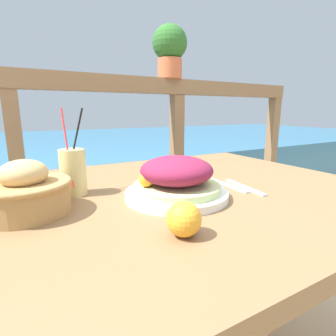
% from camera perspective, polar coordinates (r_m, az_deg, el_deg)
% --- Properties ---
extents(patio_table, '(1.15, 0.94, 0.70)m').
position_cam_1_polar(patio_table, '(0.84, 3.75, -9.70)').
color(patio_table, olive).
rests_on(patio_table, ground_plane).
extents(railing_fence, '(2.80, 0.08, 1.12)m').
position_cam_1_polar(railing_fence, '(1.52, -12.98, 6.90)').
color(railing_fence, brown).
rests_on(railing_fence, ground_plane).
extents(sea_backdrop, '(12.00, 4.00, 0.53)m').
position_cam_1_polar(sea_backdrop, '(4.03, -22.74, 1.84)').
color(sea_backdrop, teal).
rests_on(sea_backdrop, ground_plane).
extents(salad_plate, '(0.28, 0.28, 0.11)m').
position_cam_1_polar(salad_plate, '(0.70, 1.87, -2.67)').
color(salad_plate, white).
rests_on(salad_plate, patio_table).
extents(drink_glass, '(0.07, 0.08, 0.24)m').
position_cam_1_polar(drink_glass, '(0.77, -19.94, -0.76)').
color(drink_glass, '#DBCC7F').
rests_on(drink_glass, patio_table).
extents(bread_basket, '(0.20, 0.20, 0.13)m').
position_cam_1_polar(bread_basket, '(0.67, -28.58, -4.61)').
color(bread_basket, '#AD7F47').
rests_on(bread_basket, patio_table).
extents(potted_plant, '(0.21, 0.21, 0.31)m').
position_cam_1_polar(potted_plant, '(1.71, 0.38, 24.56)').
color(potted_plant, '#B75B38').
rests_on(potted_plant, railing_fence).
extents(fork, '(0.02, 0.18, 0.00)m').
position_cam_1_polar(fork, '(0.84, 12.75, -3.63)').
color(fork, silver).
rests_on(fork, patio_table).
extents(knife, '(0.04, 0.18, 0.00)m').
position_cam_1_polar(knife, '(0.84, 16.30, -4.00)').
color(knife, silver).
rests_on(knife, patio_table).
extents(orange_near_basket, '(0.07, 0.07, 0.07)m').
position_cam_1_polar(orange_near_basket, '(0.50, 3.48, -11.05)').
color(orange_near_basket, '#F9A328').
rests_on(orange_near_basket, patio_table).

